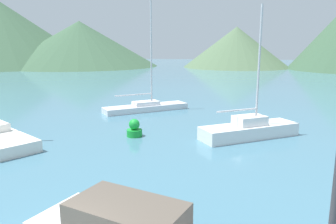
% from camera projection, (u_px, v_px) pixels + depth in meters
% --- Properties ---
extents(sailboat_inner, '(5.70, 4.48, 7.26)m').
position_uv_depth(sailboat_inner, '(249.00, 129.00, 18.38)').
color(sailboat_inner, white).
rests_on(sailboat_inner, ground_plane).
extents(sailboat_middle, '(6.34, 5.37, 9.86)m').
position_uv_depth(sailboat_middle, '(146.00, 106.00, 25.97)').
color(sailboat_middle, silver).
rests_on(sailboat_middle, ground_plane).
extents(buoy_marker, '(0.88, 0.88, 1.01)m').
position_uv_depth(buoy_marker, '(134.00, 129.00, 18.64)').
color(buoy_marker, green).
rests_on(buoy_marker, ground_plane).
extents(hill_central, '(38.56, 38.56, 11.04)m').
position_uv_depth(hill_central, '(80.00, 44.00, 81.64)').
color(hill_central, '#38563D').
rests_on(hill_central, ground_plane).
extents(hill_east, '(24.88, 24.88, 9.44)m').
position_uv_depth(hill_east, '(236.00, 47.00, 77.53)').
color(hill_east, '#4C6647').
rests_on(hill_east, ground_plane).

